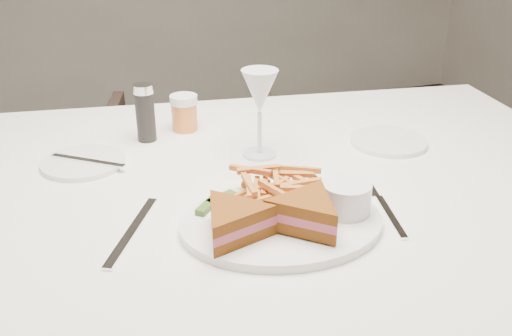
{
  "coord_description": "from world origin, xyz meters",
  "views": [
    {
      "loc": [
        -0.04,
        -0.84,
        1.22
      ],
      "look_at": [
        0.24,
        -0.01,
        0.8
      ],
      "focal_mm": 40.0,
      "sensor_mm": 36.0,
      "label": 1
    }
  ],
  "objects": [
    {
      "name": "chair_far",
      "position": [
        0.33,
        0.97,
        0.31
      ],
      "size": [
        0.73,
        0.7,
        0.62
      ],
      "primitive_type": "imported",
      "rotation": [
        0.0,
        0.0,
        2.89
      ],
      "color": "#433329",
      "rests_on": "ground"
    },
    {
      "name": "table_setting",
      "position": [
        0.25,
        -0.02,
        0.79
      ],
      "size": [
        0.77,
        0.68,
        0.18
      ],
      "color": "white",
      "rests_on": "table"
    }
  ]
}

